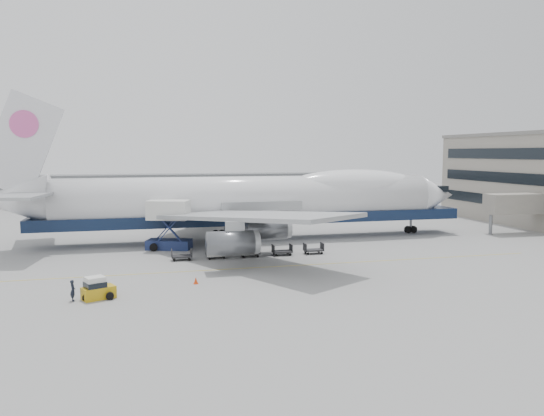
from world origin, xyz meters
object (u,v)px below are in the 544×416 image
object	(u,v)px
airliner	(254,200)
ground_worker	(73,290)
catering_truck	(169,222)
baggage_tug	(97,289)

from	to	relation	value
airliner	ground_worker	xyz separation A→B (m)	(-21.10, -26.64, -4.74)
catering_truck	ground_worker	xyz separation A→B (m)	(-9.07, -22.04, -2.58)
baggage_tug	ground_worker	distance (m)	1.90
airliner	catering_truck	bearing A→B (deg)	-159.03
catering_truck	ground_worker	world-z (taller)	catering_truck
baggage_tug	ground_worker	size ratio (longest dim) A/B	1.67
baggage_tug	ground_worker	bearing A→B (deg)	160.61
catering_truck	baggage_tug	size ratio (longest dim) A/B	2.11
ground_worker	airliner	bearing A→B (deg)	-52.41
airliner	catering_truck	distance (m)	13.06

